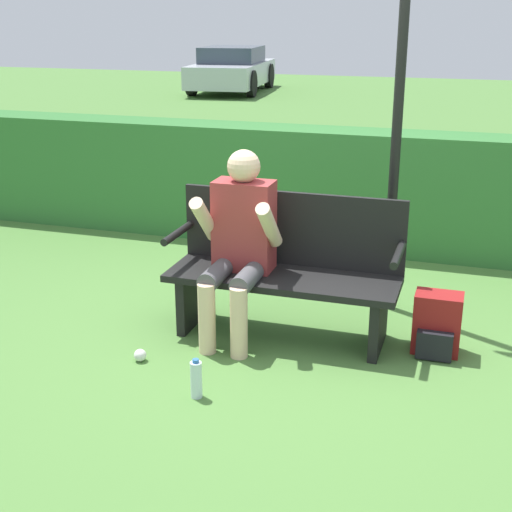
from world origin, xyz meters
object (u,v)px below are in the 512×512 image
Objects in this scene: signpost at (400,80)px; person_seated at (239,238)px; park_bench at (286,269)px; water_bottle at (196,379)px; backpack at (437,325)px; parked_car at (232,70)px.

person_seated is at bearing -139.50° from signpost.
signpost is (0.60, 0.63, 1.18)m from park_bench.
person_seated reaches higher than water_bottle.
backpack is 0.13× the size of signpost.
water_bottle is 2.38m from signpost.
person_seated is 15.19m from parked_car.
water_bottle is (0.04, -0.88, -0.56)m from person_seated.
backpack is at bearing -57.97° from signpost.
person_seated reaches higher than backpack.
parked_car reaches higher than backpack.
water_bottle is at bearing -167.20° from parked_car.
person_seated is 1.04m from water_bottle.
park_bench reaches higher than backpack.
backpack is at bearing 4.75° from person_seated.
signpost is at bearing -162.11° from parked_car.
park_bench is 1.08m from water_bottle.
parked_car is (-5.39, 14.19, 0.13)m from park_bench.
signpost is (0.88, 0.75, 0.96)m from person_seated.
person_seated is at bearing -156.83° from park_bench.
signpost is at bearing 46.51° from park_bench.
park_bench is 1.03m from backpack.
parked_car is at bearing 113.81° from signpost.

